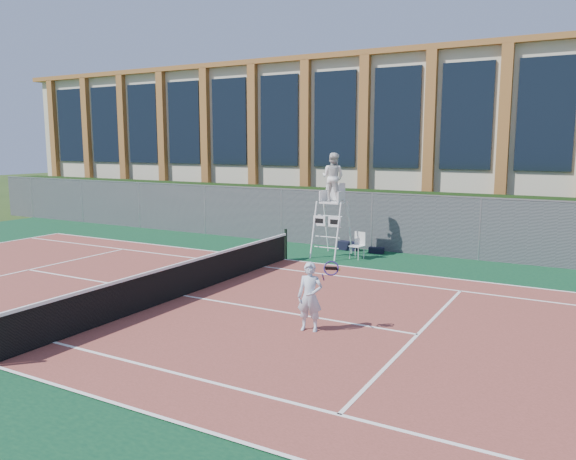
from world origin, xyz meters
The scene contains 12 objects.
ground centered at (0.00, 0.00, 0.00)m, with size 120.00×120.00×0.00m, color #233814.
apron centered at (0.00, 1.00, 0.01)m, with size 36.00×20.00×0.01m, color #0B3420.
tennis_court centered at (0.00, 0.00, 0.02)m, with size 23.77×10.97×0.02m, color brown.
tennis_net centered at (0.00, 0.00, 0.54)m, with size 0.10×11.30×1.10m.
fence centered at (0.00, 8.80, 1.10)m, with size 40.00×0.06×2.20m, color #595E60, non-canonical shape.
hedge centered at (0.00, 10.00, 1.10)m, with size 40.00×1.40×2.20m, color black.
building centered at (0.00, 17.95, 4.15)m, with size 45.00×10.60×8.22m.
umpire_chair centered at (1.13, 7.05, 2.78)m, with size 1.06×1.63×3.80m.
plastic_chair centered at (2.18, 7.02, 0.57)m, with size 0.52×0.52×0.95m.
sports_bag_near centered at (1.24, 8.32, 0.18)m, with size 0.79×0.32×0.34m, color black.
sports_bag_far centered at (2.41, 8.26, 0.12)m, with size 0.55×0.24×0.22m, color black.
tennis_player centered at (4.26, -0.88, 0.80)m, with size 0.90×0.65×1.55m.
Camera 1 is at (9.59, -11.40, 4.06)m, focal length 35.00 mm.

